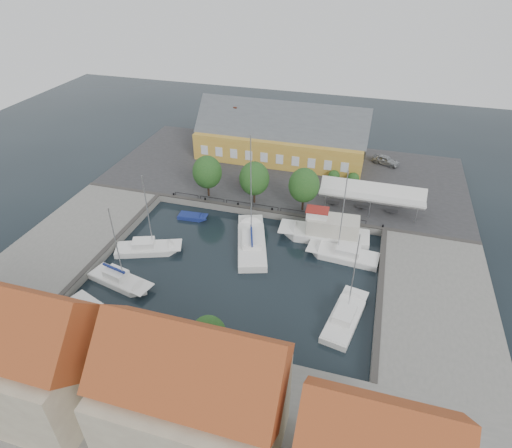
{
  "coord_description": "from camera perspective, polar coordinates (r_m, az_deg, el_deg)",
  "views": [
    {
      "loc": [
        13.02,
        -38.63,
        32.49
      ],
      "look_at": [
        0.0,
        6.0,
        1.5
      ],
      "focal_mm": 30.0,
      "sensor_mm": 36.0,
      "label": 1
    }
  ],
  "objects": [
    {
      "name": "warehouse",
      "position": [
        74.29,
        2.97,
        11.45
      ],
      "size": [
        28.56,
        14.0,
        9.55
      ],
      "color": "#C18B2F",
      "rests_on": "north_quay"
    },
    {
      "name": "car_red",
      "position": [
        65.67,
        -1.14,
        5.66
      ],
      "size": [
        2.91,
        4.09,
        1.28
      ],
      "primitive_type": "imported",
      "rotation": [
        0.0,
        0.0,
        0.45
      ],
      "color": "#521712",
      "rests_on": "north_quay"
    },
    {
      "name": "east_boat_c",
      "position": [
        45.55,
        11.72,
        -12.28
      ],
      "size": [
        4.22,
        8.8,
        10.88
      ],
      "color": "white",
      "rests_on": "ground"
    },
    {
      "name": "west_boat_c",
      "position": [
        55.14,
        -14.31,
        -3.3
      ],
      "size": [
        8.49,
        5.28,
        11.1
      ],
      "color": "white",
      "rests_on": "ground"
    },
    {
      "name": "quay_trees",
      "position": [
        59.59,
        -0.23,
        6.08
      ],
      "size": [
        18.2,
        4.2,
        6.3
      ],
      "color": "black",
      "rests_on": "north_quay"
    },
    {
      "name": "south_bank",
      "position": [
        38.78,
        -12.24,
        -23.09
      ],
      "size": [
        56.0,
        14.0,
        1.0
      ],
      "primitive_type": "cube",
      "color": "slate",
      "rests_on": "ground"
    },
    {
      "name": "north_quay",
      "position": [
        70.65,
        3.89,
        6.68
      ],
      "size": [
        56.0,
        26.0,
        1.0
      ],
      "primitive_type": "cube",
      "color": "#2D2D30",
      "rests_on": "ground"
    },
    {
      "name": "tent_canopy",
      "position": [
        60.44,
        15.21,
        3.96
      ],
      "size": [
        14.0,
        4.0,
        2.83
      ],
      "color": "silver",
      "rests_on": "north_quay"
    },
    {
      "name": "trawler",
      "position": [
        55.99,
        9.54,
        -1.05
      ],
      "size": [
        11.97,
        4.09,
        5.0
      ],
      "color": "white",
      "rests_on": "ground"
    },
    {
      "name": "launch_nw",
      "position": [
        60.45,
        -8.49,
        0.86
      ],
      "size": [
        4.23,
        1.89,
        0.88
      ],
      "color": "navy",
      "rests_on": "ground"
    },
    {
      "name": "car_silver",
      "position": [
        75.39,
        16.92,
        8.14
      ],
      "size": [
        4.89,
        3.35,
        1.55
      ],
      "primitive_type": "imported",
      "rotation": [
        0.0,
        0.0,
        1.2
      ],
      "color": "#94979B",
      "rests_on": "north_quay"
    },
    {
      "name": "east_boat_a",
      "position": [
        53.53,
        11.7,
        -4.16
      ],
      "size": [
        8.98,
        3.61,
        12.34
      ],
      "color": "white",
      "rests_on": "ground"
    },
    {
      "name": "ground",
      "position": [
        52.13,
        -1.85,
        -4.89
      ],
      "size": [
        140.0,
        140.0,
        0.0
      ],
      "primitive_type": "plane",
      "color": "black",
      "rests_on": "ground"
    },
    {
      "name": "west_quay",
      "position": [
        59.93,
        -22.95,
        -1.6
      ],
      "size": [
        12.0,
        24.0,
        1.0
      ],
      "primitive_type": "cube",
      "color": "slate",
      "rests_on": "ground"
    },
    {
      "name": "quay_edge_fittings",
      "position": [
        55.12,
        -0.34,
        -1.07
      ],
      "size": [
        56.0,
        24.72,
        0.4
      ],
      "color": "#383533",
      "rests_on": "north_quay"
    },
    {
      "name": "east_quay",
      "position": [
        49.46,
        22.8,
        -9.91
      ],
      "size": [
        12.0,
        24.0,
        1.0
      ],
      "primitive_type": "cube",
      "color": "slate",
      "rests_on": "ground"
    },
    {
      "name": "west_boat_d",
      "position": [
        51.21,
        -17.73,
        -7.26
      ],
      "size": [
        8.31,
        4.15,
        10.83
      ],
      "color": "white",
      "rests_on": "ground"
    },
    {
      "name": "center_sailboat",
      "position": [
        54.17,
        -0.59,
        -2.69
      ],
      "size": [
        6.68,
        11.65,
        15.17
      ],
      "color": "white",
      "rests_on": "ground"
    },
    {
      "name": "townhouses",
      "position": [
        32.73,
        -12.06,
        -22.02
      ],
      "size": [
        36.3,
        8.5,
        12.0
      ],
      "color": "beige",
      "rests_on": "south_bank"
    },
    {
      "name": "launch_sw",
      "position": [
        49.4,
        -21.41,
        -10.23
      ],
      "size": [
        5.48,
        3.57,
        0.98
      ],
      "color": "white",
      "rests_on": "ground"
    }
  ]
}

